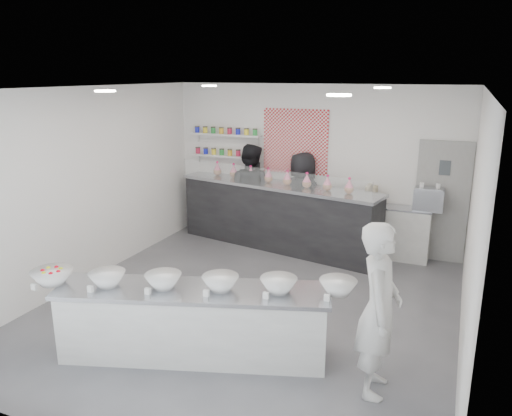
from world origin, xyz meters
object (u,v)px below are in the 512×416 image
at_px(espresso_ledge, 393,232).
at_px(back_bar, 277,216).
at_px(espresso_machine, 429,199).
at_px(staff_right, 302,200).
at_px(woman_prep, 379,310).
at_px(prep_counter, 193,323).
at_px(staff_left, 250,192).

bearing_deg(espresso_ledge, back_bar, -172.80).
relative_size(espresso_machine, staff_right, 0.27).
height_order(back_bar, woman_prep, woman_prep).
height_order(prep_counter, woman_prep, woman_prep).
xyz_separation_m(espresso_ledge, staff_left, (-2.74, -0.01, 0.47)).
distance_m(woman_prep, staff_right, 4.49).
bearing_deg(staff_left, espresso_machine, -175.63).
height_order(back_bar, espresso_ledge, back_bar).
relative_size(woman_prep, staff_right, 1.01).
relative_size(back_bar, woman_prep, 2.17).
height_order(espresso_machine, staff_right, staff_right).
bearing_deg(prep_counter, staff_left, 86.84).
bearing_deg(back_bar, espresso_ledge, 18.28).
relative_size(espresso_ledge, woman_prep, 0.70).
relative_size(back_bar, staff_right, 2.20).
bearing_deg(back_bar, staff_right, 43.58).
distance_m(prep_counter, espresso_machine, 4.75).
bearing_deg(staff_left, prep_counter, 108.90).
height_order(back_bar, staff_right, staff_right).
distance_m(espresso_ledge, staff_right, 1.73).
height_order(woman_prep, staff_left, staff_left).
relative_size(back_bar, espresso_machine, 8.13).
xyz_separation_m(espresso_ledge, woman_prep, (0.40, -4.00, 0.44)).
bearing_deg(espresso_machine, back_bar, -174.30).
height_order(prep_counter, espresso_machine, espresso_machine).
bearing_deg(woman_prep, espresso_machine, -7.43).
height_order(espresso_ledge, woman_prep, woman_prep).
relative_size(staff_left, staff_right, 1.05).
relative_size(espresso_ledge, staff_right, 0.71).
relative_size(back_bar, espresso_ledge, 3.12).
relative_size(espresso_machine, woman_prep, 0.27).
height_order(espresso_ledge, staff_right, staff_right).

